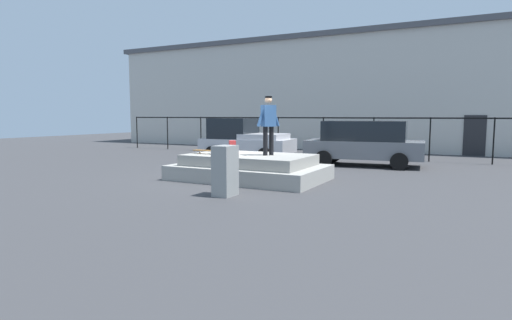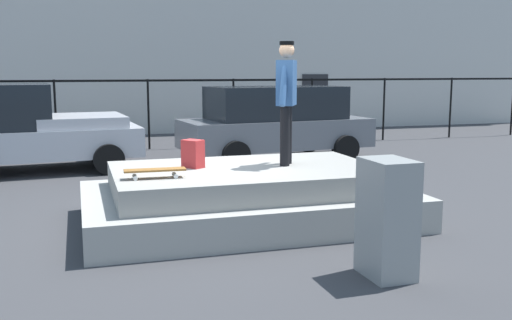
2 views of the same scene
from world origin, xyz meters
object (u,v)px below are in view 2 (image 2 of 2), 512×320
car_grey_hatchback_mid (275,122)px  utility_box (387,218)px  skateboarder (286,94)px  backpack (193,154)px  skateboard (155,170)px  car_silver_pickup_near (33,129)px

car_grey_hatchback_mid → utility_box: (-1.49, -7.91, -0.31)m
skateboarder → car_grey_hatchback_mid: (1.64, 5.22, -0.88)m
backpack → car_grey_hatchback_mid: size_ratio=0.09×
skateboard → utility_box: 3.04m
skateboarder → car_silver_pickup_near: bearing=126.0°
car_silver_pickup_near → car_grey_hatchback_mid: car_silver_pickup_near is taller
skateboarder → car_silver_pickup_near: skateboarder is taller
skateboarder → car_grey_hatchback_mid: size_ratio=0.38×
car_silver_pickup_near → utility_box: car_silver_pickup_near is taller
skateboard → utility_box: bearing=-45.6°
skateboarder → car_grey_hatchback_mid: 5.54m
car_silver_pickup_near → utility_box: bearing=-63.5°
skateboard → car_silver_pickup_near: size_ratio=0.19×
skateboarder → car_grey_hatchback_mid: bearing=72.6°
backpack → utility_box: utility_box is taller
skateboarder → car_grey_hatchback_mid: skateboarder is taller
skateboard → utility_box: (2.12, -2.17, -0.26)m
skateboard → car_silver_pickup_near: bearing=107.6°
skateboarder → utility_box: (0.14, -2.69, -1.18)m
car_silver_pickup_near → car_grey_hatchback_mid: (5.46, -0.04, 0.02)m
backpack → utility_box: (1.50, -2.83, -0.36)m
backpack → car_grey_hatchback_mid: bearing=-67.9°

